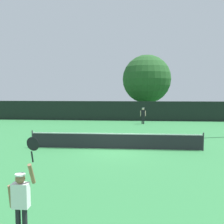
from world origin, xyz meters
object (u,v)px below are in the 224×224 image
(player_serving, at_px, (21,196))
(parked_car_near, at_px, (69,109))
(large_tree, at_px, (147,79))
(player_receiving, at_px, (143,114))
(tennis_ball, at_px, (145,147))

(player_serving, height_order, parked_car_near, player_serving)
(large_tree, distance_m, parked_car_near, 12.10)
(parked_car_near, bearing_deg, player_receiving, -37.60)
(large_tree, bearing_deg, player_serving, -98.56)
(tennis_ball, distance_m, parked_car_near, 23.40)
(player_receiving, height_order, tennis_ball, player_receiving)
(player_serving, height_order, tennis_ball, player_serving)
(tennis_ball, bearing_deg, large_tree, 86.70)
(tennis_ball, bearing_deg, player_serving, -108.37)
(tennis_ball, height_order, large_tree, large_tree)
(player_receiving, height_order, large_tree, large_tree)
(parked_car_near, bearing_deg, tennis_ball, -58.33)
(large_tree, height_order, parked_car_near, large_tree)
(player_receiving, relative_size, tennis_ball, 25.12)
(player_serving, xyz_separation_m, parked_car_near, (-6.72, 31.25, -0.28))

